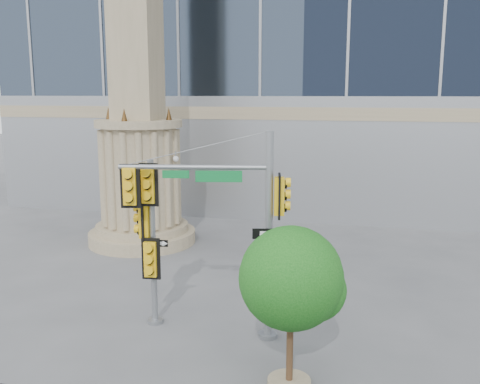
# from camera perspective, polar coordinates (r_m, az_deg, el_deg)

# --- Properties ---
(ground) EXTENTS (120.00, 120.00, 0.00)m
(ground) POSITION_cam_1_polar(r_m,az_deg,el_deg) (13.04, -1.22, -17.70)
(ground) COLOR #545456
(ground) RESTS_ON ground
(monument) EXTENTS (4.40, 4.40, 16.60)m
(monument) POSITION_cam_1_polar(r_m,az_deg,el_deg) (22.00, -10.82, 8.68)
(monument) COLOR gray
(monument) RESTS_ON ground
(main_signal_pole) EXTENTS (4.06, 1.09, 5.27)m
(main_signal_pole) POSITION_cam_1_polar(r_m,az_deg,el_deg) (13.16, -1.03, -2.21)
(main_signal_pole) COLOR slate
(main_signal_pole) RESTS_ON ground
(secondary_signal_pole) EXTENTS (0.79, 0.58, 4.48)m
(secondary_signal_pole) POSITION_cam_1_polar(r_m,az_deg,el_deg) (14.21, -9.63, -4.02)
(secondary_signal_pole) COLOR slate
(secondary_signal_pole) RESTS_ON ground
(street_tree) EXTENTS (2.24, 2.19, 3.49)m
(street_tree) POSITION_cam_1_polar(r_m,az_deg,el_deg) (11.30, 5.68, -9.57)
(street_tree) COLOR gray
(street_tree) RESTS_ON ground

